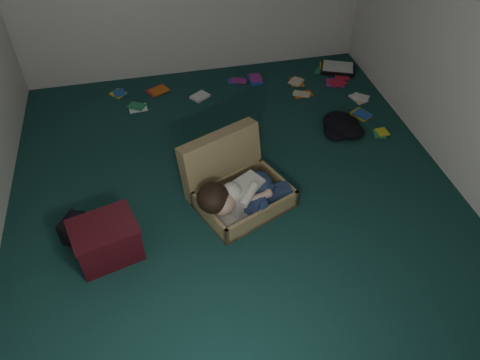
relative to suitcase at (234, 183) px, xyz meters
name	(u,v)px	position (x,y,z in m)	size (l,w,h in m)	color
floor	(236,197)	(0.01, -0.01, -0.17)	(4.50, 4.50, 0.00)	#143B37
suitcase	(234,183)	(0.00, 0.00, 0.00)	(1.00, 0.99, 0.56)	#A08A58
person	(242,194)	(0.03, -0.20, 0.04)	(0.85, 0.45, 0.35)	beige
maroon_bin	(106,240)	(-1.11, -0.41, 0.00)	(0.58, 0.50, 0.34)	#420D15
backpack	(82,231)	(-1.31, -0.22, -0.05)	(0.39, 0.31, 0.23)	black
clothing_pile	(344,128)	(1.30, 0.66, -0.10)	(0.41, 0.34, 0.13)	black
paper_tray	(338,68)	(1.71, 1.86, -0.14)	(0.49, 0.44, 0.06)	black
book_scatter	(271,92)	(0.78, 1.55, -0.16)	(2.88, 1.56, 0.02)	yellow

